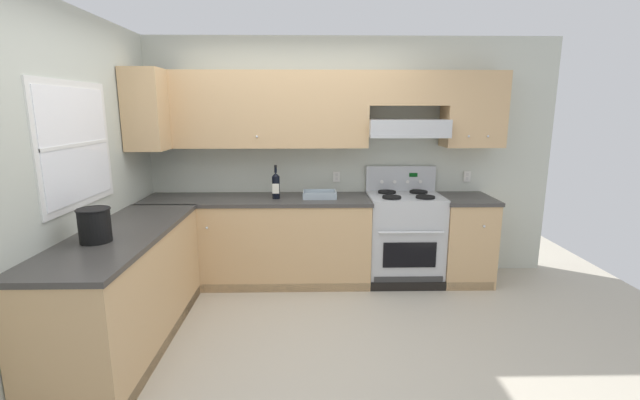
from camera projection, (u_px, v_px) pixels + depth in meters
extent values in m
plane|color=#B2AA99|center=(290.00, 341.00, 3.42)|extent=(7.04, 7.04, 0.00)
cube|color=beige|center=(337.00, 158.00, 4.75)|extent=(4.68, 0.12, 2.55)
cube|color=tan|center=(258.00, 110.00, 4.39)|extent=(2.23, 0.34, 0.76)
cube|color=tan|center=(474.00, 110.00, 4.44)|extent=(0.60, 0.34, 0.76)
cube|color=tan|center=(407.00, 89.00, 4.38)|extent=(0.80, 0.34, 0.34)
cube|color=#B7BABC|center=(406.00, 128.00, 4.42)|extent=(0.80, 0.46, 0.17)
cube|color=#B7BABC|center=(411.00, 136.00, 4.22)|extent=(0.80, 0.03, 0.04)
sphere|color=silver|center=(257.00, 137.00, 4.27)|extent=(0.02, 0.02, 0.02)
sphere|color=silver|center=(469.00, 136.00, 4.31)|extent=(0.02, 0.02, 0.02)
sphere|color=silver|center=(488.00, 136.00, 4.31)|extent=(0.02, 0.02, 0.02)
cube|color=silver|center=(337.00, 177.00, 4.72)|extent=(0.08, 0.01, 0.12)
cube|color=silver|center=(337.00, 175.00, 4.71)|extent=(0.03, 0.00, 0.03)
cube|color=silver|center=(337.00, 179.00, 4.72)|extent=(0.03, 0.00, 0.03)
cube|color=silver|center=(467.00, 176.00, 4.75)|extent=(0.08, 0.01, 0.12)
cube|color=silver|center=(467.00, 174.00, 4.74)|extent=(0.03, 0.00, 0.03)
cube|color=silver|center=(467.00, 178.00, 4.75)|extent=(0.03, 0.00, 0.03)
cube|color=beige|center=(71.00, 182.00, 3.22)|extent=(0.12, 4.00, 2.55)
cube|color=white|center=(74.00, 145.00, 3.16)|extent=(0.04, 1.00, 0.92)
cube|color=white|center=(77.00, 145.00, 3.16)|extent=(0.01, 0.90, 0.82)
cube|color=white|center=(77.00, 145.00, 3.16)|extent=(0.01, 0.90, 0.02)
cube|color=tan|center=(151.00, 110.00, 4.19)|extent=(0.34, 0.64, 0.76)
cube|color=tan|center=(259.00, 242.00, 4.54)|extent=(2.30, 0.61, 0.87)
cube|color=#3D3A38|center=(258.00, 200.00, 4.45)|extent=(2.32, 0.63, 0.04)
cube|color=tan|center=(464.00, 241.00, 4.58)|extent=(0.51, 0.61, 0.87)
cube|color=#3D3A38|center=(467.00, 199.00, 4.49)|extent=(0.53, 0.63, 0.04)
cube|color=black|center=(320.00, 287.00, 4.37)|extent=(3.54, 0.06, 0.09)
sphere|color=silver|center=(207.00, 228.00, 4.17)|extent=(0.03, 0.03, 0.03)
sphere|color=silver|center=(484.00, 226.00, 4.23)|extent=(0.03, 0.03, 0.03)
cube|color=tan|center=(127.00, 292.00, 3.30)|extent=(0.61, 1.89, 0.87)
cube|color=#3D3A38|center=(121.00, 235.00, 3.21)|extent=(0.63, 1.91, 0.04)
cube|color=black|center=(166.00, 338.00, 3.39)|extent=(0.06, 1.85, 0.09)
cube|color=#B7BABC|center=(404.00, 239.00, 4.57)|extent=(0.76, 0.58, 0.91)
cube|color=black|center=(410.00, 255.00, 4.30)|extent=(0.53, 0.01, 0.26)
cylinder|color=silver|center=(411.00, 233.00, 4.23)|extent=(0.65, 0.02, 0.02)
cube|color=#333333|center=(408.00, 282.00, 4.36)|extent=(0.70, 0.01, 0.11)
cube|color=#B7BABC|center=(405.00, 196.00, 4.48)|extent=(0.76, 0.58, 0.02)
cube|color=#B7BABC|center=(401.00, 179.00, 4.71)|extent=(0.76, 0.04, 0.29)
cube|color=#053F0C|center=(413.00, 175.00, 4.69)|extent=(0.09, 0.01, 0.04)
cylinder|color=black|center=(392.00, 197.00, 4.33)|extent=(0.19, 0.19, 0.02)
cylinder|color=black|center=(392.00, 198.00, 4.33)|extent=(0.07, 0.07, 0.01)
cylinder|color=black|center=(425.00, 197.00, 4.34)|extent=(0.19, 0.19, 0.02)
cylinder|color=black|center=(425.00, 198.00, 4.34)|extent=(0.07, 0.07, 0.01)
cylinder|color=black|center=(387.00, 192.00, 4.61)|extent=(0.19, 0.19, 0.02)
cylinder|color=black|center=(387.00, 193.00, 4.61)|extent=(0.07, 0.07, 0.01)
cylinder|color=black|center=(419.00, 192.00, 4.61)|extent=(0.19, 0.19, 0.02)
cylinder|color=black|center=(419.00, 192.00, 4.61)|extent=(0.07, 0.07, 0.01)
cylinder|color=white|center=(382.00, 182.00, 4.70)|extent=(0.04, 0.02, 0.04)
cylinder|color=white|center=(395.00, 182.00, 4.70)|extent=(0.04, 0.02, 0.04)
cylinder|color=white|center=(407.00, 182.00, 4.70)|extent=(0.04, 0.02, 0.04)
cylinder|color=white|center=(420.00, 182.00, 4.71)|extent=(0.04, 0.02, 0.04)
cylinder|color=black|center=(276.00, 188.00, 4.39)|extent=(0.08, 0.08, 0.23)
cone|color=black|center=(276.00, 175.00, 4.36)|extent=(0.08, 0.08, 0.04)
cylinder|color=black|center=(276.00, 169.00, 4.35)|extent=(0.03, 0.03, 0.08)
cylinder|color=black|center=(276.00, 166.00, 4.34)|extent=(0.03, 0.03, 0.02)
cube|color=silver|center=(276.00, 189.00, 4.35)|extent=(0.07, 0.00, 0.10)
cube|color=#9EADB7|center=(320.00, 197.00, 4.45)|extent=(0.28, 0.19, 0.02)
cube|color=#9EADB7|center=(320.00, 196.00, 4.34)|extent=(0.34, 0.01, 0.07)
cube|color=#9EADB7|center=(319.00, 192.00, 4.56)|extent=(0.34, 0.01, 0.07)
cube|color=#9EADB7|center=(304.00, 194.00, 4.44)|extent=(0.01, 0.21, 0.07)
cube|color=#9EADB7|center=(336.00, 194.00, 4.45)|extent=(0.01, 0.21, 0.07)
cylinder|color=black|center=(95.00, 225.00, 2.95)|extent=(0.21, 0.21, 0.23)
torus|color=black|center=(93.00, 209.00, 2.93)|extent=(0.22, 0.22, 0.01)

